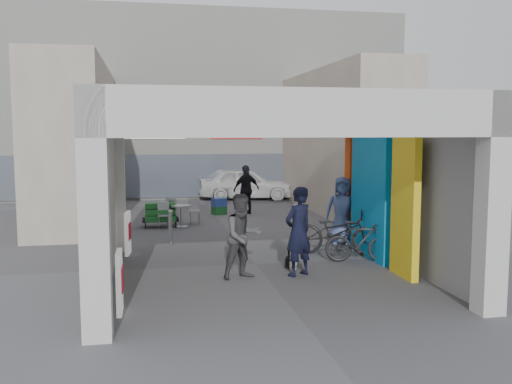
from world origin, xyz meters
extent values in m
plane|color=#535358|center=(0.00, 0.00, 0.00)|extent=(90.00, 90.00, 0.00)
cube|color=#BABAB5|center=(-3.00, -4.00, 1.75)|extent=(0.40, 0.40, 3.50)
cube|color=#BABAB5|center=(-3.00, 2.00, 1.75)|extent=(0.40, 0.40, 3.50)
cube|color=#BABAB5|center=(3.00, -4.00, 1.75)|extent=(0.40, 0.40, 3.50)
cube|color=#DB410C|center=(3.00, 2.00, 1.75)|extent=(0.40, 0.40, 3.50)
plane|color=beige|center=(-3.00, -1.00, 1.75)|extent=(0.00, 6.40, 6.40)
plane|color=gray|center=(3.00, -1.00, 1.75)|extent=(0.00, 6.40, 6.40)
cube|color=#0C83C8|center=(2.70, 0.20, 1.40)|extent=(0.15, 2.00, 2.80)
cube|color=yellow|center=(2.70, -1.60, 1.40)|extent=(0.15, 1.00, 2.80)
plane|color=beige|center=(0.00, -1.00, 3.50)|extent=(6.40, 6.40, 0.00)
cube|color=#BABAB5|center=(0.00, 2.05, 3.15)|extent=(6.40, 0.30, 0.70)
cube|color=#BABAB5|center=(0.00, -4.05, 3.15)|extent=(6.40, 0.30, 0.70)
cube|color=white|center=(0.00, 2.22, 3.10)|extent=(4.20, 0.05, 0.55)
cube|color=silver|center=(0.00, 14.00, 4.00)|extent=(18.00, 4.00, 8.00)
cube|color=#515966|center=(0.00, 11.95, 1.00)|extent=(16.20, 0.06, 1.80)
cube|color=white|center=(-2.00, 11.96, 2.80)|extent=(2.60, 0.06, 0.50)
cube|color=red|center=(1.50, 11.96, 2.80)|extent=(2.20, 0.06, 0.50)
cube|color=#B5A895|center=(-4.50, 7.50, 2.50)|extent=(2.00, 9.00, 5.00)
cube|color=#B5A895|center=(4.50, 7.50, 2.50)|extent=(2.00, 9.00, 5.00)
cylinder|color=#94979C|center=(-1.71, 2.53, 0.43)|extent=(0.09, 0.09, 0.86)
cylinder|color=#94979C|center=(0.06, 2.49, 0.46)|extent=(0.09, 0.09, 0.92)
cylinder|color=#94979C|center=(1.59, 2.58, 0.46)|extent=(0.09, 0.09, 0.93)
cube|color=white|center=(-2.75, -2.86, 0.50)|extent=(0.09, 0.55, 1.00)
cube|color=red|center=(-2.71, -2.86, 0.55)|extent=(0.05, 0.39, 0.40)
cube|color=white|center=(-2.75, 1.54, 0.50)|extent=(0.14, 0.56, 1.00)
cube|color=red|center=(-2.71, 1.54, 0.55)|extent=(0.08, 0.39, 0.40)
cylinder|color=#9C9CA1|center=(-1.29, 5.13, 0.32)|extent=(0.05, 0.05, 0.64)
cylinder|color=#9C9CA1|center=(-1.29, 5.13, 0.01)|extent=(0.39, 0.39, 0.02)
cylinder|color=#9C9CA1|center=(-1.29, 5.13, 0.64)|extent=(0.62, 0.62, 0.04)
cube|color=#9C9CA1|center=(-1.82, 4.95, 0.20)|extent=(0.34, 0.34, 0.40)
cube|color=#9C9CA1|center=(-1.82, 5.11, 0.59)|extent=(0.34, 0.04, 0.40)
cube|color=#9C9CA1|center=(-0.84, 5.57, 0.20)|extent=(0.34, 0.34, 0.40)
cube|color=#9C9CA1|center=(-0.84, 5.73, 0.59)|extent=(0.34, 0.04, 0.40)
cube|color=#9C9CA1|center=(-1.55, 5.66, 0.20)|extent=(0.34, 0.34, 0.40)
cube|color=#9C9CA1|center=(-1.55, 5.82, 0.59)|extent=(0.34, 0.04, 0.40)
cube|color=black|center=(-1.90, 5.24, 0.13)|extent=(1.08, 0.54, 0.27)
cube|color=#18541C|center=(-1.90, 5.10, 0.27)|extent=(0.90, 0.31, 0.16)
cube|color=#18541C|center=(-1.90, 5.24, 0.45)|extent=(0.90, 0.31, 0.16)
cube|color=#18541C|center=(-1.90, 5.37, 0.63)|extent=(0.90, 0.31, 0.16)
cube|color=#18541C|center=(0.16, 7.49, 0.14)|extent=(0.55, 0.49, 0.28)
cube|color=#284093|center=(0.16, 7.49, 0.42)|extent=(0.55, 0.49, 0.28)
cube|color=black|center=(0.68, -0.46, 0.11)|extent=(0.21, 0.29, 0.21)
cube|color=black|center=(0.68, -0.58, 0.27)|extent=(0.17, 0.14, 0.32)
cube|color=white|center=(0.68, -0.66, 0.23)|extent=(0.13, 0.03, 0.30)
cylinder|color=white|center=(0.63, -0.64, 0.13)|extent=(0.04, 0.04, 0.25)
cylinder|color=white|center=(0.73, -0.64, 0.13)|extent=(0.04, 0.04, 0.25)
sphere|color=black|center=(0.68, -0.60, 0.47)|extent=(0.17, 0.17, 0.17)
cube|color=white|center=(0.68, -0.68, 0.45)|extent=(0.07, 0.11, 0.05)
cone|color=black|center=(0.63, -0.56, 0.55)|extent=(0.06, 0.06, 0.07)
cone|color=black|center=(0.72, -0.56, 0.55)|extent=(0.06, 0.06, 0.07)
imported|color=black|center=(0.66, -1.13, 0.90)|extent=(0.78, 0.69, 1.79)
imported|color=#444446|center=(-0.46, -1.12, 0.84)|extent=(0.97, 0.85, 1.67)
imported|color=#546BA3|center=(2.58, 1.72, 0.87)|extent=(0.99, 0.82, 1.73)
imported|color=black|center=(1.11, 7.41, 0.85)|extent=(1.08, 0.71, 1.70)
imported|color=black|center=(2.05, 0.55, 0.54)|extent=(2.19, 1.47, 1.09)
imported|color=black|center=(2.30, -0.26, 0.46)|extent=(1.58, 0.80, 0.92)
imported|color=silver|center=(1.80, 11.50, 0.67)|extent=(4.09, 2.07, 1.33)
camera|label=1|loc=(-2.29, -11.95, 2.90)|focal=40.00mm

